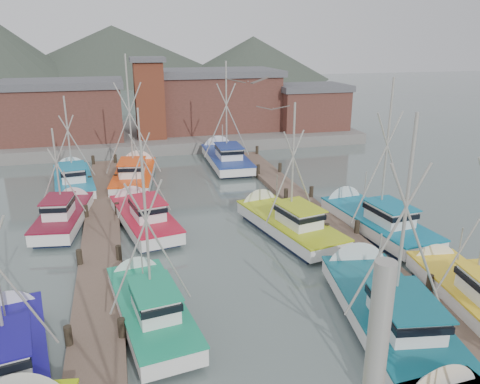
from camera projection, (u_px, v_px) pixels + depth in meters
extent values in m
plane|color=#50605D|center=(253.00, 299.00, 21.97)|extent=(260.00, 260.00, 0.00)
cube|color=brown|center=(100.00, 274.00, 23.89)|extent=(2.20, 46.00, 0.40)
cylinder|color=black|center=(69.00, 343.00, 18.06)|extent=(0.30, 0.30, 1.50)
cylinder|color=black|center=(80.00, 263.00, 24.49)|extent=(0.30, 0.30, 1.50)
cylinder|color=black|center=(86.00, 216.00, 30.91)|extent=(0.30, 0.30, 1.50)
cylinder|color=black|center=(91.00, 185.00, 37.34)|extent=(0.30, 0.30, 1.50)
cylinder|color=black|center=(94.00, 164.00, 43.76)|extent=(0.30, 0.30, 1.50)
cylinder|color=black|center=(122.00, 335.00, 18.55)|extent=(0.30, 0.30, 1.50)
cylinder|color=black|center=(119.00, 259.00, 24.97)|extent=(0.30, 0.30, 1.50)
cylinder|color=black|center=(118.00, 213.00, 31.40)|extent=(0.30, 0.30, 1.50)
cylinder|color=black|center=(116.00, 183.00, 37.82)|extent=(0.30, 0.30, 1.50)
cylinder|color=black|center=(116.00, 162.00, 44.25)|extent=(0.30, 0.30, 1.50)
cube|color=brown|center=(349.00, 244.00, 27.28)|extent=(2.20, 46.00, 0.40)
cylinder|color=black|center=(391.00, 295.00, 21.45)|extent=(0.30, 0.30, 1.50)
cylinder|color=black|center=(326.00, 235.00, 27.87)|extent=(0.30, 0.30, 1.50)
cylinder|color=black|center=(286.00, 198.00, 34.30)|extent=(0.30, 0.30, 1.50)
cylinder|color=black|center=(258.00, 173.00, 40.72)|extent=(0.30, 0.30, 1.50)
cylinder|color=black|center=(238.00, 154.00, 47.15)|extent=(0.30, 0.30, 1.50)
cylinder|color=black|center=(429.00, 289.00, 21.93)|extent=(0.30, 0.30, 1.50)
cylinder|color=black|center=(357.00, 232.00, 28.36)|extent=(0.30, 0.30, 1.50)
cylinder|color=black|center=(311.00, 196.00, 34.78)|extent=(0.30, 0.30, 1.50)
cylinder|color=black|center=(280.00, 171.00, 41.21)|extent=(0.30, 0.30, 1.50)
cylinder|color=black|center=(257.00, 153.00, 47.63)|extent=(0.30, 0.30, 1.50)
cube|color=gray|center=(166.00, 135.00, 55.75)|extent=(44.00, 16.00, 1.20)
cube|color=brown|center=(64.00, 113.00, 50.20)|extent=(12.00, 8.00, 5.50)
cube|color=#57575C|center=(61.00, 84.00, 49.22)|extent=(12.72, 8.48, 0.70)
cube|color=brown|center=(215.00, 102.00, 56.03)|extent=(14.00, 9.00, 6.20)
cube|color=#57575C|center=(215.00, 73.00, 54.95)|extent=(14.84, 9.54, 0.70)
cube|color=brown|center=(310.00, 109.00, 56.21)|extent=(8.00, 6.00, 4.50)
cube|color=#57575C|center=(311.00, 87.00, 55.39)|extent=(8.48, 6.36, 0.70)
cube|color=brown|center=(150.00, 101.00, 50.14)|extent=(3.00, 3.00, 8.00)
cube|color=#57575C|center=(147.00, 60.00, 48.81)|extent=(3.60, 3.60, 0.50)
cone|color=#3D463A|center=(116.00, 78.00, 140.09)|extent=(140.00, 140.00, 30.00)
cone|color=#3D463A|center=(253.00, 78.00, 140.58)|extent=(90.00, 90.00, 24.00)
cube|color=#0F1934|center=(152.00, 324.00, 19.97)|extent=(3.13, 6.92, 0.70)
cube|color=white|center=(151.00, 311.00, 19.77)|extent=(3.56, 7.86, 0.80)
cube|color=#169569|center=(151.00, 303.00, 19.65)|extent=(3.64, 7.95, 0.10)
cone|color=white|center=(134.00, 274.00, 23.12)|extent=(2.51, 1.44, 2.37)
cube|color=white|center=(155.00, 302.00, 18.68)|extent=(1.85, 2.48, 1.10)
cube|color=black|center=(155.00, 296.00, 18.60)|extent=(1.98, 2.71, 0.28)
cube|color=#169569|center=(154.00, 288.00, 18.49)|extent=(2.10, 2.88, 0.07)
cylinder|color=#A8A49A|center=(146.00, 227.00, 18.42)|extent=(0.12, 0.12, 6.95)
cylinder|color=#A8A49A|center=(135.00, 248.00, 18.49)|extent=(2.46, 0.44, 5.43)
cylinder|color=#A8A49A|center=(160.00, 244.00, 18.85)|extent=(2.46, 0.44, 5.43)
cylinder|color=#A8A49A|center=(142.00, 263.00, 20.46)|extent=(0.07, 0.07, 2.12)
cube|color=#0F1934|center=(389.00, 330.00, 19.52)|extent=(4.23, 9.01, 0.70)
cube|color=white|center=(391.00, 317.00, 19.32)|extent=(4.80, 10.24, 0.80)
cube|color=#0E5D6C|center=(392.00, 309.00, 19.20)|extent=(4.91, 10.35, 0.10)
cone|color=white|center=(353.00, 265.00, 24.02)|extent=(3.22, 1.60, 3.08)
cube|color=white|center=(406.00, 313.00, 17.90)|extent=(2.45, 3.24, 1.10)
cube|color=black|center=(406.00, 308.00, 17.83)|extent=(2.63, 3.56, 0.28)
cube|color=#0E5D6C|center=(407.00, 299.00, 17.72)|extent=(2.79, 3.77, 0.07)
cylinder|color=#A8A49A|center=(405.00, 219.00, 17.73)|extent=(0.16, 0.16, 8.08)
cylinder|color=#A8A49A|center=(386.00, 242.00, 17.98)|extent=(2.86, 0.58, 6.32)
cylinder|color=#A8A49A|center=(418.00, 241.00, 18.09)|extent=(2.86, 0.58, 6.32)
cylinder|color=#A8A49A|center=(379.00, 263.00, 20.49)|extent=(0.09, 0.09, 2.75)
cube|color=#0F1934|center=(12.00, 376.00, 16.90)|extent=(3.40, 7.12, 0.70)
cube|color=white|center=(9.00, 361.00, 16.69)|extent=(3.86, 8.09, 0.80)
cube|color=#150D82|center=(8.00, 352.00, 16.57)|extent=(3.95, 8.18, 0.10)
cone|color=white|center=(10.00, 310.00, 20.08)|extent=(2.58, 1.51, 2.42)
cube|color=white|center=(5.00, 354.00, 15.59)|extent=(1.95, 2.57, 1.10)
cube|color=black|center=(4.00, 348.00, 15.52)|extent=(2.09, 2.82, 0.28)
cube|color=#150D82|center=(2.00, 339.00, 15.40)|extent=(2.22, 2.99, 0.07)
cylinder|color=#A8A49A|center=(13.00, 287.00, 15.84)|extent=(2.36, 0.51, 5.20)
cylinder|color=#A8A49A|center=(3.00, 303.00, 17.39)|extent=(0.08, 0.08, 2.33)
cube|color=#0F1934|center=(469.00, 307.00, 21.18)|extent=(3.05, 6.86, 0.70)
cube|color=white|center=(471.00, 295.00, 20.97)|extent=(3.46, 7.79, 0.80)
cube|color=yellow|center=(473.00, 287.00, 20.85)|extent=(3.55, 7.88, 0.10)
cone|color=white|center=(429.00, 260.00, 24.57)|extent=(2.51, 1.41, 2.38)
cylinder|color=#A8A49A|center=(475.00, 227.00, 19.71)|extent=(2.76, 0.45, 6.10)
cylinder|color=#A8A49A|center=(459.00, 250.00, 21.75)|extent=(0.07, 0.07, 2.20)
cube|color=#0F1934|center=(145.00, 227.00, 30.09)|extent=(3.69, 7.56, 0.70)
cube|color=white|center=(144.00, 218.00, 29.89)|extent=(4.19, 8.59, 0.80)
cube|color=red|center=(144.00, 212.00, 29.77)|extent=(4.28, 8.69, 0.10)
cone|color=white|center=(130.00, 201.00, 33.46)|extent=(2.74, 1.57, 2.57)
cube|color=white|center=(148.00, 209.00, 28.74)|extent=(2.10, 2.74, 1.10)
cube|color=black|center=(147.00, 205.00, 28.67)|extent=(2.25, 3.00, 0.28)
cube|color=red|center=(147.00, 200.00, 28.56)|extent=(2.39, 3.19, 0.07)
cylinder|color=#A8A49A|center=(141.00, 162.00, 28.58)|extent=(0.13, 0.13, 6.63)
cylinder|color=#A8A49A|center=(134.00, 176.00, 28.61)|extent=(2.35, 0.53, 5.19)
cylinder|color=#A8A49A|center=(150.00, 174.00, 29.04)|extent=(2.35, 0.53, 5.19)
cylinder|color=#A8A49A|center=(137.00, 188.00, 30.65)|extent=(0.08, 0.08, 2.30)
cube|color=#0F1934|center=(289.00, 234.00, 29.04)|extent=(4.00, 7.97, 0.70)
cube|color=white|center=(289.00, 225.00, 28.83)|extent=(4.55, 9.06, 0.80)
cube|color=#B4C817|center=(289.00, 219.00, 28.71)|extent=(4.65, 9.16, 0.10)
cone|color=white|center=(256.00, 205.00, 32.55)|extent=(2.88, 1.64, 2.71)
cube|color=white|center=(299.00, 216.00, 27.65)|extent=(2.25, 2.90, 1.10)
cube|color=black|center=(299.00, 212.00, 27.58)|extent=(2.41, 3.18, 0.28)
cube|color=#B4C817|center=(299.00, 206.00, 27.47)|extent=(2.56, 3.37, 0.07)
cylinder|color=#A8A49A|center=(293.00, 163.00, 27.44)|extent=(0.14, 0.14, 7.11)
cylinder|color=#A8A49A|center=(284.00, 178.00, 27.47)|extent=(2.50, 0.61, 5.56)
cylinder|color=#A8A49A|center=(300.00, 176.00, 27.94)|extent=(2.50, 0.61, 5.56)
cylinder|color=#A8A49A|center=(277.00, 193.00, 29.65)|extent=(0.08, 0.08, 2.42)
cube|color=#0F1934|center=(65.00, 226.00, 30.32)|extent=(3.02, 6.73, 0.70)
cube|color=white|center=(64.00, 217.00, 30.12)|extent=(3.43, 7.65, 0.80)
cube|color=maroon|center=(63.00, 211.00, 30.00)|extent=(3.52, 7.73, 0.10)
cone|color=white|center=(76.00, 200.00, 33.64)|extent=(2.44, 1.42, 2.30)
cube|color=white|center=(58.00, 208.00, 28.98)|extent=(1.79, 2.40, 1.10)
cube|color=black|center=(58.00, 204.00, 28.91)|extent=(1.92, 2.64, 0.28)
cube|color=maroon|center=(57.00, 199.00, 28.80)|extent=(2.03, 2.80, 0.07)
cylinder|color=#A8A49A|center=(57.00, 171.00, 29.01)|extent=(0.13, 0.13, 5.37)
cylinder|color=#A8A49A|center=(50.00, 181.00, 29.15)|extent=(1.92, 0.36, 4.20)
cylinder|color=#A8A49A|center=(67.00, 181.00, 29.26)|extent=(1.92, 0.36, 4.20)
cylinder|color=#A8A49A|center=(66.00, 187.00, 30.86)|extent=(0.07, 0.07, 2.21)
cube|color=#0F1934|center=(377.00, 232.00, 29.35)|extent=(3.31, 7.97, 0.70)
cube|color=white|center=(378.00, 223.00, 29.15)|extent=(3.76, 9.05, 0.80)
cube|color=#0B6F90|center=(378.00, 217.00, 29.03)|extent=(3.85, 9.15, 0.10)
cone|color=white|center=(339.00, 203.00, 33.11)|extent=(2.88, 1.37, 2.79)
cube|color=white|center=(390.00, 214.00, 27.91)|extent=(2.05, 2.81, 1.10)
cube|color=black|center=(390.00, 211.00, 27.84)|extent=(2.19, 3.08, 0.28)
cube|color=#0B6F90|center=(391.00, 205.00, 27.72)|extent=(2.33, 3.27, 0.07)
cylinder|color=#A8A49A|center=(387.00, 151.00, 27.53)|extent=(0.14, 0.14, 8.47)
cylinder|color=#A8A49A|center=(377.00, 168.00, 27.65)|extent=(3.01, 0.39, 6.61)
cylinder|color=#A8A49A|center=(393.00, 166.00, 28.04)|extent=(3.01, 0.39, 6.61)
cylinder|color=#A8A49A|center=(365.00, 191.00, 30.05)|extent=(0.08, 0.08, 2.58)
cube|color=#0F1934|center=(135.00, 183.00, 39.21)|extent=(3.68, 8.23, 0.70)
cube|color=white|center=(134.00, 176.00, 39.00)|extent=(4.19, 9.35, 0.80)
cube|color=#FF4B0E|center=(134.00, 171.00, 38.88)|extent=(4.29, 9.45, 0.10)
cone|color=white|center=(139.00, 164.00, 43.30)|extent=(2.95, 1.49, 2.82)
cube|color=white|center=(132.00, 168.00, 37.68)|extent=(2.19, 2.94, 1.10)
cube|color=black|center=(132.00, 165.00, 37.61)|extent=(2.34, 3.22, 0.28)
cube|color=#FF4B0E|center=(132.00, 161.00, 37.50)|extent=(2.48, 3.42, 0.07)
cylinder|color=#A8A49A|center=(130.00, 115.00, 37.23)|extent=(0.14, 0.14, 9.40)
cylinder|color=#A8A49A|center=(123.00, 129.00, 37.51)|extent=(3.32, 0.57, 7.34)
cylinder|color=#A8A49A|center=(138.00, 129.00, 37.64)|extent=(3.32, 0.57, 7.34)
cylinder|color=#A8A49A|center=(135.00, 153.00, 40.03)|extent=(0.08, 0.08, 2.52)
cube|color=#0F1934|center=(226.00, 165.00, 44.68)|extent=(3.02, 8.69, 0.70)
cube|color=white|center=(226.00, 159.00, 44.47)|extent=(3.43, 9.88, 0.80)
cube|color=navy|center=(226.00, 155.00, 44.35)|extent=(3.52, 9.98, 0.10)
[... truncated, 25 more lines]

